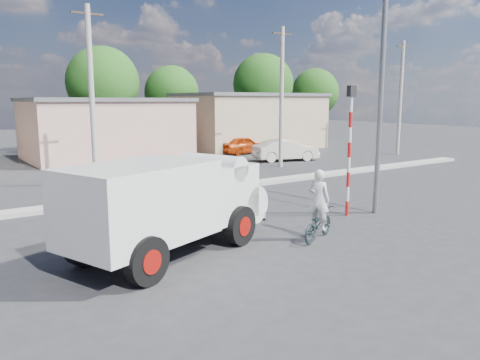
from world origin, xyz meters
TOP-DOWN VIEW (x-y plane):
  - ground_plane at (0.00, 0.00)m, footprint 120.00×120.00m
  - median at (0.00, 8.00)m, footprint 40.00×0.80m
  - truck at (-3.44, 1.35)m, footprint 6.24×4.00m
  - bicycle at (0.42, 0.05)m, footprint 1.83×1.24m
  - cyclist at (0.42, 0.05)m, footprint 0.62×0.73m
  - car_cream at (11.02, 13.91)m, footprint 4.48×2.64m
  - car_red at (11.00, 18.69)m, footprint 3.97×1.86m
  - traffic_pole at (3.20, 1.50)m, footprint 0.28×0.18m
  - streetlight at (4.14, 1.20)m, footprint 2.34×0.22m
  - building_row at (1.10, 22.00)m, footprint 37.80×7.30m
  - tree_row at (7.45, 28.53)m, footprint 51.24×7.43m
  - utility_poles at (3.25, 12.00)m, footprint 35.40×0.24m

SIDE VIEW (x-z plane):
  - ground_plane at x=0.00m, z-range 0.00..0.00m
  - median at x=0.00m, z-range 0.00..0.16m
  - bicycle at x=0.42m, z-range 0.00..0.91m
  - car_red at x=11.00m, z-range 0.00..1.31m
  - car_cream at x=11.02m, z-range 0.00..1.39m
  - cyclist at x=0.42m, z-range 0.00..1.70m
  - truck at x=-3.44m, z-range 0.13..2.56m
  - building_row at x=1.10m, z-range -0.09..4.35m
  - traffic_pole at x=3.20m, z-range 0.41..4.77m
  - utility_poles at x=3.25m, z-range 0.07..8.07m
  - tree_row at x=7.45m, z-range 0.75..9.17m
  - streetlight at x=4.14m, z-range 0.46..9.46m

